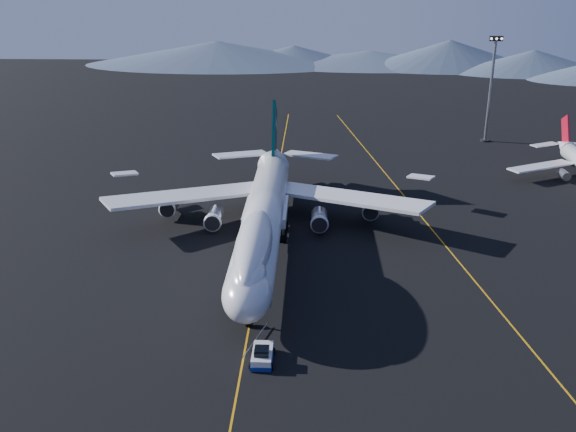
{
  "coord_description": "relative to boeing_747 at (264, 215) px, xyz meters",
  "views": [
    {
      "loc": [
        8.04,
        -100.61,
        43.94
      ],
      "look_at": [
        4.15,
        -0.86,
        6.0
      ],
      "focal_mm": 40.0,
      "sensor_mm": 36.0,
      "label": 1
    }
  ],
  "objects": [
    {
      "name": "pushback_tug",
      "position": [
        2.37,
        -34.61,
        -5.13
      ],
      "size": [
        2.93,
        5.03,
        2.18
      ],
      "rotation": [
        0.0,
        0.0,
        -0.01
      ],
      "color": "silver",
      "rests_on": "ground"
    },
    {
      "name": "ground",
      "position": [
        -0.0,
        -0.03,
        -5.81
      ],
      "size": [
        500.0,
        500.0,
        0.0
      ],
      "primitive_type": "plane",
      "color": "black",
      "rests_on": "ground"
    },
    {
      "name": "taxiway_line_side",
      "position": [
        30.0,
        9.97,
        -5.8
      ],
      "size": [
        28.08,
        198.09,
        0.01
      ],
      "primitive_type": "cube",
      "rotation": [
        0.0,
        0.0,
        0.14
      ],
      "color": "orange",
      "rests_on": "ground"
    },
    {
      "name": "taxiway_line_main",
      "position": [
        -0.0,
        -0.03,
        -5.8
      ],
      "size": [
        0.25,
        220.0,
        0.01
      ],
      "primitive_type": "cube",
      "color": "orange",
      "rests_on": "ground"
    },
    {
      "name": "floodlight_mast",
      "position": [
        56.1,
        75.79,
        8.57
      ],
      "size": [
        3.51,
        2.63,
        28.39
      ],
      "rotation": [
        0.0,
        0.0,
        -0.31
      ],
      "color": "black",
      "rests_on": "ground"
    },
    {
      "name": "boeing_747",
      "position": [
        0.0,
        0.0,
        0.0
      ],
      "size": [
        59.62,
        72.43,
        19.37
      ],
      "color": "silver",
      "rests_on": "ground"
    }
  ]
}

